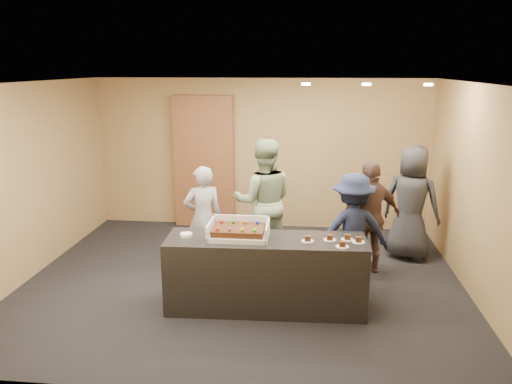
{
  "coord_description": "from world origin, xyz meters",
  "views": [
    {
      "loc": [
        0.86,
        -6.38,
        2.92
      ],
      "look_at": [
        0.18,
        0.0,
        1.28
      ],
      "focal_mm": 35.0,
      "sensor_mm": 36.0,
      "label": 1
    }
  ],
  "objects_px": {
    "sheet_cake": "(239,230)",
    "cake_box": "(239,233)",
    "serving_counter": "(266,273)",
    "person_server_grey": "(203,218)",
    "person_brown_extra": "(370,217)",
    "plate_stack": "(186,235)",
    "person_dark_suit": "(411,203)",
    "person_sage_man": "(264,201)",
    "person_navy_man": "(352,231)",
    "storage_cabinet": "(204,162)"
  },
  "relations": [
    {
      "from": "cake_box",
      "to": "person_sage_man",
      "type": "xyz_separation_m",
      "value": [
        0.16,
        1.49,
        -0.01
      ]
    },
    {
      "from": "plate_stack",
      "to": "person_brown_extra",
      "type": "relative_size",
      "value": 0.09
    },
    {
      "from": "cake_box",
      "to": "person_sage_man",
      "type": "relative_size",
      "value": 0.38
    },
    {
      "from": "person_navy_man",
      "to": "person_sage_man",
      "type": "bearing_deg",
      "value": -42.37
    },
    {
      "from": "cake_box",
      "to": "person_dark_suit",
      "type": "distance_m",
      "value": 3.03
    },
    {
      "from": "sheet_cake",
      "to": "person_dark_suit",
      "type": "height_order",
      "value": "person_dark_suit"
    },
    {
      "from": "sheet_cake",
      "to": "cake_box",
      "type": "bearing_deg",
      "value": 89.04
    },
    {
      "from": "person_navy_man",
      "to": "person_brown_extra",
      "type": "height_order",
      "value": "person_brown_extra"
    },
    {
      "from": "sheet_cake",
      "to": "person_dark_suit",
      "type": "distance_m",
      "value": 3.05
    },
    {
      "from": "person_brown_extra",
      "to": "person_dark_suit",
      "type": "height_order",
      "value": "person_dark_suit"
    },
    {
      "from": "sheet_cake",
      "to": "plate_stack",
      "type": "relative_size",
      "value": 4.13
    },
    {
      "from": "plate_stack",
      "to": "person_dark_suit",
      "type": "height_order",
      "value": "person_dark_suit"
    },
    {
      "from": "plate_stack",
      "to": "person_sage_man",
      "type": "xyz_separation_m",
      "value": [
        0.8,
        1.53,
        0.02
      ]
    },
    {
      "from": "person_sage_man",
      "to": "person_navy_man",
      "type": "xyz_separation_m",
      "value": [
        1.26,
        -0.76,
        -0.16
      ]
    },
    {
      "from": "storage_cabinet",
      "to": "person_server_grey",
      "type": "bearing_deg",
      "value": -78.74
    },
    {
      "from": "cake_box",
      "to": "serving_counter",
      "type": "bearing_deg",
      "value": -4.6
    },
    {
      "from": "serving_counter",
      "to": "person_sage_man",
      "type": "height_order",
      "value": "person_sage_man"
    },
    {
      "from": "person_sage_man",
      "to": "person_navy_man",
      "type": "relative_size",
      "value": 1.21
    },
    {
      "from": "sheet_cake",
      "to": "person_brown_extra",
      "type": "height_order",
      "value": "person_brown_extra"
    },
    {
      "from": "person_brown_extra",
      "to": "sheet_cake",
      "type": "bearing_deg",
      "value": 10.58
    },
    {
      "from": "serving_counter",
      "to": "plate_stack",
      "type": "xyz_separation_m",
      "value": [
        -0.97,
        -0.01,
        0.47
      ]
    },
    {
      "from": "serving_counter",
      "to": "plate_stack",
      "type": "relative_size",
      "value": 16.25
    },
    {
      "from": "person_dark_suit",
      "to": "cake_box",
      "type": "bearing_deg",
      "value": 63.27
    },
    {
      "from": "person_navy_man",
      "to": "person_dark_suit",
      "type": "bearing_deg",
      "value": -141.3
    },
    {
      "from": "storage_cabinet",
      "to": "person_brown_extra",
      "type": "bearing_deg",
      "value": -34.42
    },
    {
      "from": "storage_cabinet",
      "to": "person_brown_extra",
      "type": "distance_m",
      "value": 3.4
    },
    {
      "from": "person_server_grey",
      "to": "person_sage_man",
      "type": "xyz_separation_m",
      "value": [
        0.85,
        0.37,
        0.17
      ]
    },
    {
      "from": "plate_stack",
      "to": "person_sage_man",
      "type": "height_order",
      "value": "person_sage_man"
    },
    {
      "from": "serving_counter",
      "to": "plate_stack",
      "type": "distance_m",
      "value": 1.08
    },
    {
      "from": "person_sage_man",
      "to": "person_dark_suit",
      "type": "distance_m",
      "value": 2.26
    },
    {
      "from": "person_navy_man",
      "to": "storage_cabinet",
      "type": "bearing_deg",
      "value": -54.91
    },
    {
      "from": "plate_stack",
      "to": "person_server_grey",
      "type": "height_order",
      "value": "person_server_grey"
    },
    {
      "from": "person_brown_extra",
      "to": "serving_counter",
      "type": "bearing_deg",
      "value": 16.62
    },
    {
      "from": "person_server_grey",
      "to": "person_navy_man",
      "type": "relative_size",
      "value": 0.99
    },
    {
      "from": "serving_counter",
      "to": "sheet_cake",
      "type": "distance_m",
      "value": 0.64
    },
    {
      "from": "plate_stack",
      "to": "person_dark_suit",
      "type": "bearing_deg",
      "value": 32.28
    },
    {
      "from": "serving_counter",
      "to": "person_sage_man",
      "type": "distance_m",
      "value": 1.61
    },
    {
      "from": "person_sage_man",
      "to": "person_brown_extra",
      "type": "height_order",
      "value": "person_sage_man"
    },
    {
      "from": "person_server_grey",
      "to": "person_dark_suit",
      "type": "xyz_separation_m",
      "value": [
        3.07,
        0.75,
        0.12
      ]
    },
    {
      "from": "person_dark_suit",
      "to": "plate_stack",
      "type": "bearing_deg",
      "value": 57.42
    },
    {
      "from": "sheet_cake",
      "to": "serving_counter",
      "type": "bearing_deg",
      "value": -0.0
    },
    {
      "from": "sheet_cake",
      "to": "person_server_grey",
      "type": "distance_m",
      "value": 1.36
    },
    {
      "from": "plate_stack",
      "to": "person_sage_man",
      "type": "bearing_deg",
      "value": 62.34
    },
    {
      "from": "person_server_grey",
      "to": "sheet_cake",
      "type": "bearing_deg",
      "value": 98.01
    },
    {
      "from": "serving_counter",
      "to": "person_server_grey",
      "type": "bearing_deg",
      "value": 129.21
    },
    {
      "from": "person_navy_man",
      "to": "person_server_grey",
      "type": "bearing_deg",
      "value": -21.73
    },
    {
      "from": "serving_counter",
      "to": "person_brown_extra",
      "type": "relative_size",
      "value": 1.46
    },
    {
      "from": "storage_cabinet",
      "to": "sheet_cake",
      "type": "bearing_deg",
      "value": -71.07
    },
    {
      "from": "sheet_cake",
      "to": "person_navy_man",
      "type": "height_order",
      "value": "person_navy_man"
    },
    {
      "from": "person_navy_man",
      "to": "plate_stack",
      "type": "bearing_deg",
      "value": 9.45
    }
  ]
}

